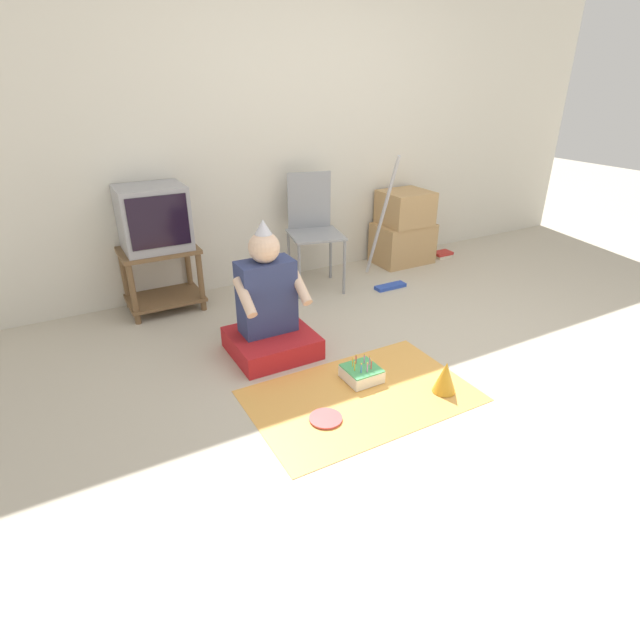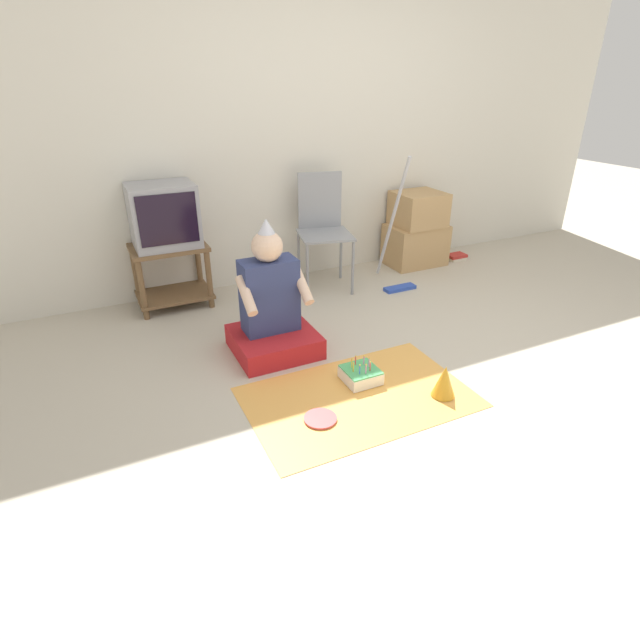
{
  "view_description": "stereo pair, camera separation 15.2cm",
  "coord_description": "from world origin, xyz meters",
  "px_view_note": "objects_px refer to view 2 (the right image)",
  "views": [
    {
      "loc": [
        -2.02,
        -1.75,
        1.65
      ],
      "look_at": [
        -0.75,
        0.55,
        0.35
      ],
      "focal_mm": 28.0,
      "sensor_mm": 36.0,
      "label": 1
    },
    {
      "loc": [
        -1.89,
        -1.82,
        1.65
      ],
      "look_at": [
        -0.75,
        0.55,
        0.35
      ],
      "focal_mm": 28.0,
      "sensor_mm": 36.0,
      "label": 2
    }
  ],
  "objects_px": {
    "tv": "(164,215)",
    "party_hat_blue": "(444,381)",
    "cardboard_box_stack": "(416,230)",
    "dust_mop": "(396,252)",
    "book_pile": "(456,257)",
    "paper_plate": "(320,418)",
    "person_seated": "(272,312)",
    "birthday_cake": "(361,375)",
    "folding_chair": "(323,223)"
  },
  "relations": [
    {
      "from": "folding_chair",
      "to": "cardboard_box_stack",
      "type": "height_order",
      "value": "folding_chair"
    },
    {
      "from": "cardboard_box_stack",
      "to": "party_hat_blue",
      "type": "relative_size",
      "value": 3.58
    },
    {
      "from": "cardboard_box_stack",
      "to": "dust_mop",
      "type": "distance_m",
      "value": 0.63
    },
    {
      "from": "tv",
      "to": "person_seated",
      "type": "relative_size",
      "value": 0.53
    },
    {
      "from": "tv",
      "to": "dust_mop",
      "type": "distance_m",
      "value": 1.88
    },
    {
      "from": "tv",
      "to": "paper_plate",
      "type": "xyz_separation_m",
      "value": [
        0.4,
        -1.83,
        -0.71
      ]
    },
    {
      "from": "book_pile",
      "to": "party_hat_blue",
      "type": "xyz_separation_m",
      "value": [
        -1.59,
        -1.82,
        0.07
      ]
    },
    {
      "from": "book_pile",
      "to": "paper_plate",
      "type": "relative_size",
      "value": 1.03
    },
    {
      "from": "party_hat_blue",
      "to": "birthday_cake",
      "type": "bearing_deg",
      "value": 136.38
    },
    {
      "from": "dust_mop",
      "to": "book_pile",
      "type": "height_order",
      "value": "dust_mop"
    },
    {
      "from": "cardboard_box_stack",
      "to": "party_hat_blue",
      "type": "distance_m",
      "value": 2.23
    },
    {
      "from": "folding_chair",
      "to": "book_pile",
      "type": "xyz_separation_m",
      "value": [
        1.47,
        0.0,
        -0.51
      ]
    },
    {
      "from": "folding_chair",
      "to": "birthday_cake",
      "type": "relative_size",
      "value": 4.61
    },
    {
      "from": "person_seated",
      "to": "tv",
      "type": "bearing_deg",
      "value": 113.65
    },
    {
      "from": "birthday_cake",
      "to": "paper_plate",
      "type": "height_order",
      "value": "birthday_cake"
    },
    {
      "from": "folding_chair",
      "to": "dust_mop",
      "type": "xyz_separation_m",
      "value": [
        0.54,
        -0.31,
        -0.23
      ]
    },
    {
      "from": "birthday_cake",
      "to": "book_pile",
      "type": "bearing_deg",
      "value": 37.47
    },
    {
      "from": "book_pile",
      "to": "paper_plate",
      "type": "bearing_deg",
      "value": -143.43
    },
    {
      "from": "dust_mop",
      "to": "party_hat_blue",
      "type": "xyz_separation_m",
      "value": [
        -0.66,
        -1.51,
        -0.21
      ]
    },
    {
      "from": "party_hat_blue",
      "to": "paper_plate",
      "type": "height_order",
      "value": "party_hat_blue"
    },
    {
      "from": "cardboard_box_stack",
      "to": "party_hat_blue",
      "type": "height_order",
      "value": "cardboard_box_stack"
    },
    {
      "from": "tv",
      "to": "book_pile",
      "type": "distance_m",
      "value": 2.81
    },
    {
      "from": "cardboard_box_stack",
      "to": "dust_mop",
      "type": "xyz_separation_m",
      "value": [
        -0.49,
        -0.39,
        -0.02
      ]
    },
    {
      "from": "tv",
      "to": "cardboard_box_stack",
      "type": "distance_m",
      "value": 2.3
    },
    {
      "from": "birthday_cake",
      "to": "party_hat_blue",
      "type": "relative_size",
      "value": 1.06
    },
    {
      "from": "tv",
      "to": "paper_plate",
      "type": "relative_size",
      "value": 2.63
    },
    {
      "from": "person_seated",
      "to": "folding_chair",
      "type": "bearing_deg",
      "value": 48.21
    },
    {
      "from": "tv",
      "to": "paper_plate",
      "type": "height_order",
      "value": "tv"
    },
    {
      "from": "tv",
      "to": "party_hat_blue",
      "type": "relative_size",
      "value": 2.46
    },
    {
      "from": "dust_mop",
      "to": "paper_plate",
      "type": "relative_size",
      "value": 6.15
    },
    {
      "from": "tv",
      "to": "paper_plate",
      "type": "distance_m",
      "value": 2.01
    },
    {
      "from": "person_seated",
      "to": "cardboard_box_stack",
      "type": "bearing_deg",
      "value": 28.25
    },
    {
      "from": "tv",
      "to": "dust_mop",
      "type": "height_order",
      "value": "dust_mop"
    },
    {
      "from": "tv",
      "to": "party_hat_blue",
      "type": "distance_m",
      "value": 2.32
    },
    {
      "from": "dust_mop",
      "to": "book_pile",
      "type": "relative_size",
      "value": 5.96
    },
    {
      "from": "folding_chair",
      "to": "party_hat_blue",
      "type": "relative_size",
      "value": 4.9
    },
    {
      "from": "dust_mop",
      "to": "paper_plate",
      "type": "xyz_separation_m",
      "value": [
        -1.38,
        -1.41,
        -0.3
      ]
    },
    {
      "from": "birthday_cake",
      "to": "paper_plate",
      "type": "distance_m",
      "value": 0.45
    },
    {
      "from": "cardboard_box_stack",
      "to": "birthday_cake",
      "type": "bearing_deg",
      "value": -133.59
    },
    {
      "from": "birthday_cake",
      "to": "paper_plate",
      "type": "bearing_deg",
      "value": -148.41
    },
    {
      "from": "tv",
      "to": "folding_chair",
      "type": "relative_size",
      "value": 0.5
    },
    {
      "from": "cardboard_box_stack",
      "to": "book_pile",
      "type": "xyz_separation_m",
      "value": [
        0.45,
        -0.08,
        -0.3
      ]
    },
    {
      "from": "cardboard_box_stack",
      "to": "folding_chair",
      "type": "bearing_deg",
      "value": -175.33
    },
    {
      "from": "folding_chair",
      "to": "cardboard_box_stack",
      "type": "xyz_separation_m",
      "value": [
        1.02,
        0.08,
        -0.21
      ]
    },
    {
      "from": "tv",
      "to": "person_seated",
      "type": "distance_m",
      "value": 1.19
    },
    {
      "from": "book_pile",
      "to": "paper_plate",
      "type": "height_order",
      "value": "book_pile"
    },
    {
      "from": "cardboard_box_stack",
      "to": "book_pile",
      "type": "height_order",
      "value": "cardboard_box_stack"
    },
    {
      "from": "dust_mop",
      "to": "paper_plate",
      "type": "distance_m",
      "value": 2.0
    },
    {
      "from": "cardboard_box_stack",
      "to": "person_seated",
      "type": "distance_m",
      "value": 2.07
    },
    {
      "from": "dust_mop",
      "to": "party_hat_blue",
      "type": "height_order",
      "value": "dust_mop"
    }
  ]
}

